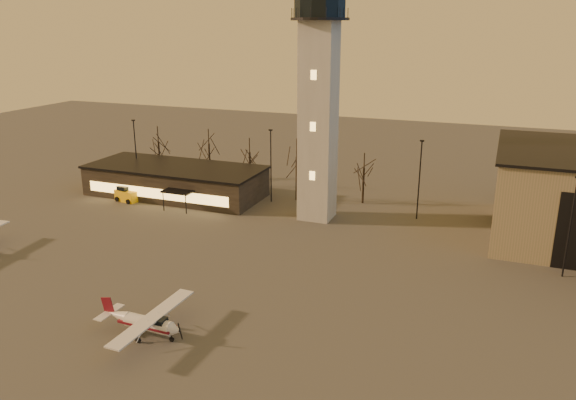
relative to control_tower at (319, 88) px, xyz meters
The scene contains 7 objects.
ground 34.15m from the control_tower, 90.00° to the right, with size 220.00×220.00×0.00m, color #3C3A38.
control_tower is the anchor object (origin of this frame).
terminal 26.24m from the control_tower, behind, with size 25.40×12.20×4.30m.
light_poles 10.97m from the control_tower, 63.48° to the left, with size 58.50×12.25×10.14m.
tree_row 19.48m from the control_tower, 146.24° to the left, with size 37.20×9.20×8.80m.
cessna_front 35.66m from the control_tower, 95.57° to the right, with size 7.77×9.82×2.71m.
service_cart 31.15m from the control_tower, behind, with size 3.64×2.68×2.12m.
Camera 1 is at (21.12, -34.47, 23.60)m, focal length 35.00 mm.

